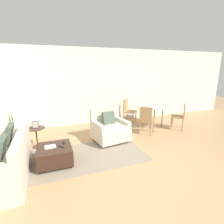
# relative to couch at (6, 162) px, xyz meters

# --- Properties ---
(ground_plane) EXTENTS (20.00, 20.00, 0.00)m
(ground_plane) POSITION_rel_couch_xyz_m (2.73, -0.62, -0.32)
(ground_plane) COLOR tan
(wall_back) EXTENTS (12.00, 0.06, 2.75)m
(wall_back) POSITION_rel_couch_xyz_m (2.73, 2.85, 1.05)
(wall_back) COLOR white
(wall_back) RESTS_ON ground_plane
(area_rug) EXTENTS (2.67, 1.49, 0.01)m
(area_rug) POSITION_rel_couch_xyz_m (1.66, 0.29, -0.32)
(area_rug) COLOR gray
(area_rug) RESTS_ON ground_plane
(couch) EXTENTS (0.83, 1.76, 0.95)m
(couch) POSITION_rel_couch_xyz_m (0.00, 0.00, 0.00)
(couch) COLOR beige
(couch) RESTS_ON ground_plane
(armchair) EXTENTS (1.01, 0.95, 0.93)m
(armchair) POSITION_rel_couch_xyz_m (2.44, 1.00, 0.03)
(armchair) COLOR beige
(armchair) RESTS_ON ground_plane
(ottoman) EXTENTS (0.72, 0.72, 0.39)m
(ottoman) POSITION_rel_couch_xyz_m (0.88, 0.23, -0.11)
(ottoman) COLOR #382319
(ottoman) RESTS_ON ground_plane
(book_stack) EXTENTS (0.24, 0.18, 0.03)m
(book_stack) POSITION_rel_couch_xyz_m (0.80, 0.23, 0.08)
(book_stack) COLOR beige
(book_stack) RESTS_ON ottoman
(tv_remote_primary) EXTENTS (0.12, 0.17, 0.01)m
(tv_remote_primary) POSITION_rel_couch_xyz_m (1.02, 0.18, 0.07)
(tv_remote_primary) COLOR black
(tv_remote_primary) RESTS_ON ottoman
(tv_remote_secondary) EXTENTS (0.06, 0.15, 0.01)m
(tv_remote_secondary) POSITION_rel_couch_xyz_m (1.09, 0.38, 0.07)
(tv_remote_secondary) COLOR black
(tv_remote_secondary) RESTS_ON ottoman
(potted_plant) EXTENTS (0.34, 0.34, 1.15)m
(potted_plant) POSITION_rel_couch_xyz_m (-0.06, 1.26, -0.03)
(potted_plant) COLOR brown
(potted_plant) RESTS_ON ground_plane
(side_table) EXTENTS (0.46, 0.46, 0.53)m
(side_table) POSITION_rel_couch_xyz_m (0.49, 1.25, 0.06)
(side_table) COLOR #4C3828
(side_table) RESTS_ON ground_plane
(picture_frame) EXTENTS (0.17, 0.07, 0.18)m
(picture_frame) POSITION_rel_couch_xyz_m (0.49, 1.25, 0.30)
(picture_frame) COLOR black
(picture_frame) RESTS_ON side_table
(dining_table) EXTENTS (1.25, 1.25, 0.73)m
(dining_table) POSITION_rel_couch_xyz_m (4.34, 1.72, 0.35)
(dining_table) COLOR #99A8AD
(dining_table) RESTS_ON ground_plane
(dining_chair_near_left) EXTENTS (0.59, 0.59, 0.90)m
(dining_chair_near_left) POSITION_rel_couch_xyz_m (3.68, 1.05, 0.20)
(dining_chair_near_left) COLOR tan
(dining_chair_near_left) RESTS_ON ground_plane
(dining_chair_near_right) EXTENTS (0.59, 0.59, 0.90)m
(dining_chair_near_right) POSITION_rel_couch_xyz_m (5.01, 1.05, 0.20)
(dining_chair_near_right) COLOR tan
(dining_chair_near_right) RESTS_ON ground_plane
(dining_chair_far_left) EXTENTS (0.59, 0.59, 0.90)m
(dining_chair_far_left) POSITION_rel_couch_xyz_m (3.68, 2.39, 0.20)
(dining_chair_far_left) COLOR tan
(dining_chair_far_left) RESTS_ON ground_plane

